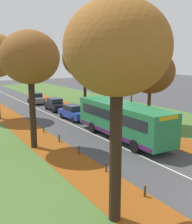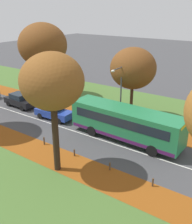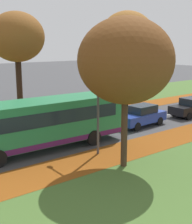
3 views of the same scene
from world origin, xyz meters
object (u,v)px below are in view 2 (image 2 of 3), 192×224
tree_right_near (133,68)px  car_blue_lead (54,112)px  bollard_third (153,182)px  bollard_fourth (110,166)px  bollard_fifth (74,153)px  tree_right_mid (43,45)px  bus (126,122)px  bollard_sixth (44,141)px  tree_left_near (52,82)px  car_black_following (20,100)px  streetlamp_right (119,90)px

tree_right_near → car_blue_lead: size_ratio=1.76×
bollard_third → tree_right_near: bearing=35.0°
bollard_fourth → car_blue_lead: 11.08m
tree_right_near → car_blue_lead: tree_right_near is taller
bollard_fifth → car_blue_lead: (4.68, 6.65, 0.51)m
tree_right_near → tree_right_mid: 12.80m
bollard_fifth → bus: bus is taller
bollard_sixth → car_blue_lead: car_blue_lead is taller
bollard_third → bollard_fourth: bollard_fourth is taller
tree_left_near → bollard_fifth: 6.71m
tree_left_near → bus: size_ratio=0.83×
tree_right_near → bollard_fourth: tree_right_near is taller
bollard_fourth → car_black_following: size_ratio=0.15×
tree_right_near → bollard_third: tree_right_near is taller
bollard_fourth → bollard_fifth: bearing=89.8°
tree_left_near → bollard_fourth: (2.12, -3.24, -6.35)m
bollard_sixth → tree_right_mid: bearing=44.1°
tree_left_near → tree_right_near: 11.96m
tree_right_near → bollard_third: 12.93m
tree_right_near → car_blue_lead: 9.49m
tree_left_near → car_black_following: tree_left_near is taller
bollard_fifth → car_blue_lead: bearing=54.9°
tree_left_near → bollard_fifth: size_ratio=14.27×
car_black_following → car_blue_lead: bearing=-93.8°
car_blue_lead → car_black_following: bearing=86.2°
tree_right_near → car_blue_lead: (-5.08, 6.57, -4.59)m
bus → car_blue_lead: bearing=91.2°
car_blue_lead → tree_right_mid: bearing=50.8°
bollard_fifth → streetlamp_right: bearing=1.1°
bollard_fifth → bus: bearing=-21.9°
bollard_third → car_black_following: bearing=75.3°
tree_right_near → tree_left_near: bearing=-179.0°
tree_right_mid → bollard_third: (-9.68, -19.56, -6.44)m
bollard_sixth → car_blue_lead: bearing=34.8°
bollard_fifth → bollard_sixth: bearing=90.6°
car_black_following → bus: bearing=-90.8°
tree_right_near → bus: bearing=-157.5°
bollard_sixth → bus: (4.89, -5.32, 1.34)m
bus → bollard_fourth: bearing=-163.7°
tree_right_mid → bus: tree_right_mid is taller
bus → tree_right_near: bearing=22.5°
tree_right_near → bus: size_ratio=0.72×
bollard_third → bollard_sixth: size_ratio=0.87×
tree_right_mid → bollard_sixth: bearing=-135.9°
car_blue_lead → car_black_following: size_ratio=1.00×
tree_left_near → car_blue_lead: bearing=44.9°
tree_left_near → tree_right_near: (11.89, 0.22, -1.26)m
tree_left_near → bollard_sixth: (2.10, 3.51, -6.30)m
bollard_fifth → tree_right_mid: bearing=52.9°
bollard_fifth → car_black_following: car_black_following is taller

